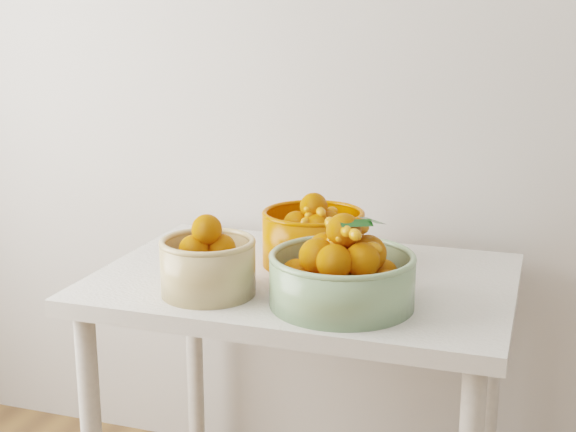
% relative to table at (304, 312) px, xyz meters
% --- Properties ---
extents(table, '(1.00, 0.70, 0.75)m').
position_rel_table_xyz_m(table, '(0.00, 0.00, 0.00)').
color(table, silver).
rests_on(table, ground).
extents(bowl_cream, '(0.27, 0.27, 0.19)m').
position_rel_table_xyz_m(bowl_cream, '(-0.17, -0.19, 0.17)').
color(bowl_cream, tan).
rests_on(bowl_cream, table).
extents(bowl_green, '(0.41, 0.41, 0.21)m').
position_rel_table_xyz_m(bowl_green, '(0.14, -0.17, 0.17)').
color(bowl_green, gray).
rests_on(bowl_green, table).
extents(bowl_orange, '(0.28, 0.28, 0.19)m').
position_rel_table_xyz_m(bowl_orange, '(-0.01, 0.09, 0.17)').
color(bowl_orange, '#C14700').
rests_on(bowl_orange, table).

